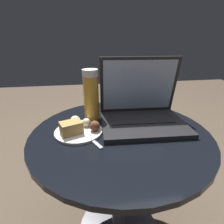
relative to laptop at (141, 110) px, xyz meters
The scene contains 5 objects.
table 0.23m from the laptop, 148.43° to the right, with size 0.65×0.65×0.55m.
laptop is the anchor object (origin of this frame).
beer_glass 0.21m from the laptop, 161.03° to the left, with size 0.06×0.06×0.21m.
snack_plate 0.26m from the laptop, 168.99° to the right, with size 0.17×0.17×0.05m.
fork 0.24m from the laptop, 160.60° to the right, with size 0.09×0.16×0.00m.
Camera 1 is at (-0.12, -0.56, 0.86)m, focal length 28.00 mm.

